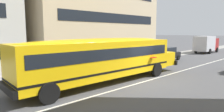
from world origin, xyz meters
TOP-DOWN VIEW (x-y plane):
  - ground_plane at (0.00, 0.00)m, footprint 400.00×400.00m
  - sidewalk_far at (0.00, 7.11)m, footprint 120.00×3.00m
  - lane_centreline at (0.00, 0.00)m, footprint 110.00×0.16m
  - school_bus at (-2.35, 1.81)m, footprint 13.76×3.44m
  - parked_car_black_under_tree at (10.05, 4.44)m, footprint 3.92×1.91m
  - box_truck at (22.85, 4.63)m, footprint 6.11×2.61m

SIDE VIEW (x-z plane):
  - ground_plane at x=0.00m, z-range 0.00..0.00m
  - lane_centreline at x=0.00m, z-range 0.00..0.01m
  - sidewalk_far at x=0.00m, z-range 0.00..0.01m
  - parked_car_black_under_tree at x=10.05m, z-range 0.02..1.66m
  - box_truck at x=22.85m, z-range 0.13..2.95m
  - school_bus at x=-2.35m, z-range 0.29..3.35m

